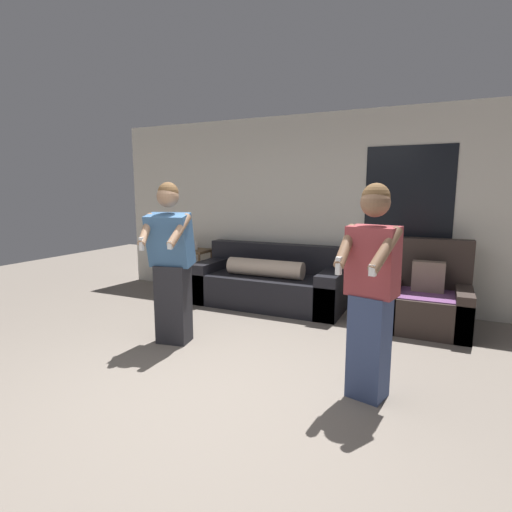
% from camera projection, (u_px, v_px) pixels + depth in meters
% --- Properties ---
extents(ground_plane, '(14.00, 14.00, 0.00)m').
position_uv_depth(ground_plane, '(192.00, 400.00, 3.13)').
color(ground_plane, slate).
extents(wall_back, '(6.65, 0.07, 2.70)m').
position_uv_depth(wall_back, '(316.00, 210.00, 5.79)').
color(wall_back, beige).
rests_on(wall_back, ground_plane).
extents(couch, '(2.15, 0.92, 0.85)m').
position_uv_depth(couch, '(269.00, 283.00, 5.73)').
color(couch, black).
rests_on(couch, ground_plane).
extents(armchair, '(0.96, 0.87, 1.04)m').
position_uv_depth(armchair, '(427.00, 300.00, 4.76)').
color(armchair, '#332823').
rests_on(armchair, ground_plane).
extents(side_table, '(0.52, 0.45, 0.84)m').
position_uv_depth(side_table, '(194.00, 256.00, 6.47)').
color(side_table, brown).
rests_on(side_table, ground_plane).
extents(person_left, '(0.50, 0.55, 1.71)m').
position_uv_depth(person_left, '(171.00, 264.00, 4.18)').
color(person_left, '#28282D').
rests_on(person_left, ground_plane).
extents(person_right, '(0.46, 0.52, 1.68)m').
position_uv_depth(person_right, '(371.00, 290.00, 3.05)').
color(person_right, '#384770').
rests_on(person_right, ground_plane).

